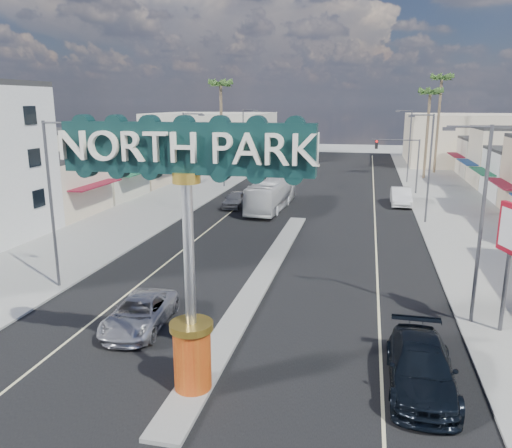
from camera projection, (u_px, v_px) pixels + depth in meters
The scene contains 26 objects.
ground at pixel (300, 217), 44.13m from camera, with size 160.00×160.00×0.00m, color gray.
road at pixel (300, 217), 44.13m from camera, with size 20.00×120.00×0.01m, color black.
median_island at pixel (263, 276), 28.95m from camera, with size 1.30×30.00×0.16m, color gray.
sidewalk_left at pixel (152, 209), 47.07m from camera, with size 8.00×120.00×0.12m, color gray.
sidewalk_right at pixel (468, 225), 41.17m from camera, with size 8.00×120.00×0.12m, color gray.
storefront_row_left at pixel (119, 160), 60.81m from camera, with size 12.00×42.00×6.00m, color beige.
backdrop_far_left at pixel (213, 135), 90.49m from camera, with size 20.00×20.00×8.00m, color #B7B29E.
backdrop_far_right at pixel (471, 139), 81.21m from camera, with size 20.00×20.00×8.00m, color beige.
gateway_sign at pixel (188, 228), 16.16m from camera, with size 8.20×1.50×9.15m.
traffic_signal_left at pixel (238, 152), 58.32m from camera, with size 5.09×0.45×6.00m.
traffic_signal_right at pixel (401, 155), 54.45m from camera, with size 5.09×0.45×6.00m.
streetlight_l_near at pixel (53, 197), 26.17m from camera, with size 2.03×0.22×9.00m.
streetlight_l_mid at pixel (186, 157), 45.13m from camera, with size 2.03×0.22×9.00m.
streetlight_l_far at pixel (244, 140), 65.99m from camera, with size 2.03×0.22×9.00m.
streetlight_r_near at pixel (478, 216), 21.77m from camera, with size 2.03×0.22×9.00m.
streetlight_r_mid at pixel (428, 163), 40.73m from camera, with size 2.03×0.22×9.00m.
streetlight_r_far at pixel (408, 142), 61.59m from camera, with size 2.03×0.22×9.00m.
palm_left_far at pixel (221, 89), 63.10m from camera, with size 2.60×2.60×13.10m.
palm_right_mid at pixel (430, 96), 63.52m from camera, with size 2.60×2.60×12.10m.
palm_right_far at pixel (441, 83), 68.36m from camera, with size 2.60×2.60×14.10m.
suv_left at pixel (140, 313), 22.36m from camera, with size 2.34×5.09×1.41m, color #BABABF.
suv_right at pixel (421, 367), 17.58m from camera, with size 2.27×5.59×1.62m, color black.
car_parked_left at pixel (236, 199), 48.07m from camera, with size 1.85×4.60×1.57m, color slate.
car_parked_right at pixel (401, 197), 49.04m from camera, with size 1.83×5.26×1.73m, color silver.
city_bus at pixel (271, 194), 47.11m from camera, with size 2.52×10.76×3.00m, color silver.
bank_pylon_sign at pixel (511, 236), 20.99m from camera, with size 0.74×1.76×5.67m.
Camera 1 is at (5.56, -12.83, 9.91)m, focal length 35.00 mm.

